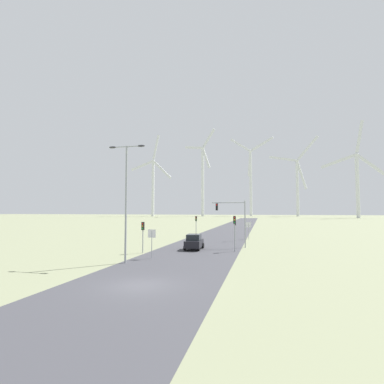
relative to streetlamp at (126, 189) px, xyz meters
name	(u,v)px	position (x,y,z in m)	size (l,w,h in m)	color
ground_plane	(140,285)	(4.45, -7.12, -6.62)	(600.00, 600.00, 0.00)	#757A5B
road_surface	(227,232)	(4.45, 40.88, -6.62)	(10.00, 240.00, 0.01)	#38383D
streetlamp	(126,189)	(0.00, 0.00, 0.00)	(3.52, 0.32, 10.62)	#93999E
stop_sign_near	(152,238)	(1.40, 2.90, -4.64)	(0.81, 0.07, 2.83)	#93999E
stop_sign_far	(249,227)	(9.80, 24.67, -4.69)	(0.81, 0.07, 2.77)	#93999E
traffic_light_post_near_left	(143,230)	(-0.90, 6.18, -4.12)	(0.28, 0.33, 3.41)	#93999E
traffic_light_post_near_right	(235,225)	(8.88, 9.73, -3.65)	(0.28, 0.34, 4.05)	#93999E
traffic_light_post_mid_left	(196,221)	(0.28, 28.26, -3.94)	(0.28, 0.33, 3.65)	#93999E
traffic_light_post_mid_right	(235,225)	(7.91, 21.30, -4.17)	(0.28, 0.34, 3.34)	#93999E
traffic_light_mast_overhead	(233,214)	(8.39, 13.52, -2.40)	(4.30, 0.35, 5.94)	#93999E
car_approaching	(194,242)	(3.94, 10.47, -5.71)	(2.07, 4.21, 1.83)	black
wind_turbine_far_left	(153,181)	(-72.89, 200.59, 21.24)	(36.48, 6.09, 65.40)	silver
wind_turbine_left	(203,175)	(-32.62, 202.42, 25.28)	(26.56, 11.55, 67.38)	silver
wind_turbine_center	(251,176)	(3.12, 231.02, 26.84)	(36.33, 13.13, 67.86)	silver
wind_turbine_right	(297,181)	(39.37, 221.51, 21.28)	(36.22, 18.35, 61.58)	silver
wind_turbine_far_right	(357,177)	(69.57, 177.03, 18.52)	(37.69, 2.60, 60.68)	silver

